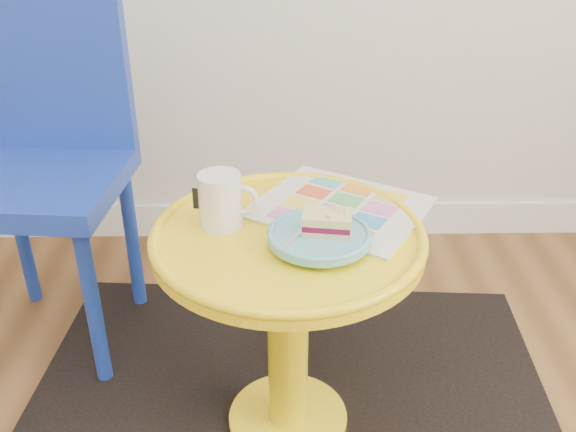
{
  "coord_description": "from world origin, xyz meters",
  "views": [
    {
      "loc": [
        0.34,
        -0.04,
        1.18
      ],
      "look_at": [
        0.36,
        1.08,
        0.57
      ],
      "focal_mm": 40.0,
      "sensor_mm": 36.0,
      "label": 1
    }
  ],
  "objects_px": {
    "side_table": "(288,293)",
    "mug": "(221,199)",
    "plate": "(319,237)",
    "chair": "(44,150)",
    "newspaper": "(340,207)"
  },
  "relations": [
    {
      "from": "side_table",
      "to": "chair",
      "type": "distance_m",
      "value": 0.76
    },
    {
      "from": "mug",
      "to": "plate",
      "type": "distance_m",
      "value": 0.22
    },
    {
      "from": "newspaper",
      "to": "plate",
      "type": "distance_m",
      "value": 0.16
    },
    {
      "from": "plate",
      "to": "side_table",
      "type": "bearing_deg",
      "value": 140.79
    },
    {
      "from": "newspaper",
      "to": "mug",
      "type": "relative_size",
      "value": 2.76
    },
    {
      "from": "side_table",
      "to": "plate",
      "type": "distance_m",
      "value": 0.19
    },
    {
      "from": "chair",
      "to": "plate",
      "type": "height_order",
      "value": "chair"
    },
    {
      "from": "chair",
      "to": "plate",
      "type": "xyz_separation_m",
      "value": [
        0.68,
        -0.46,
        0.01
      ]
    },
    {
      "from": "side_table",
      "to": "plate",
      "type": "relative_size",
      "value": 2.78
    },
    {
      "from": "plate",
      "to": "mug",
      "type": "bearing_deg",
      "value": 156.67
    },
    {
      "from": "side_table",
      "to": "newspaper",
      "type": "height_order",
      "value": "newspaper"
    },
    {
      "from": "chair",
      "to": "mug",
      "type": "xyz_separation_m",
      "value": [
        0.49,
        -0.38,
        0.05
      ]
    },
    {
      "from": "mug",
      "to": "plate",
      "type": "relative_size",
      "value": 0.62
    },
    {
      "from": "side_table",
      "to": "mug",
      "type": "height_order",
      "value": "mug"
    },
    {
      "from": "newspaper",
      "to": "mug",
      "type": "distance_m",
      "value": 0.27
    }
  ]
}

